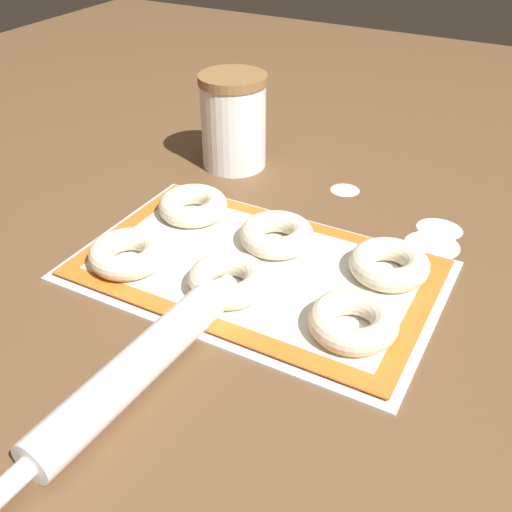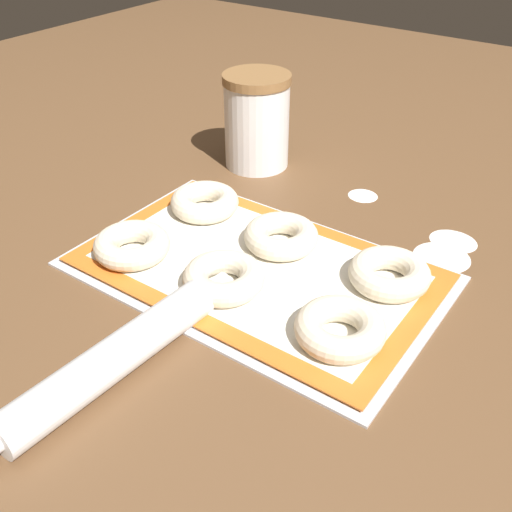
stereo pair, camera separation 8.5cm
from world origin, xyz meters
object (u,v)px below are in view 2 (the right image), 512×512
at_px(baking_tray, 256,270).
at_px(bagel_back_right, 389,273).
at_px(bagel_back_left, 205,202).
at_px(bagel_back_center, 281,236).
at_px(rolling_pin, 113,359).
at_px(bagel_front_center, 224,278).
at_px(bagel_front_left, 132,245).
at_px(bagel_front_right, 340,328).
at_px(flour_canister, 257,121).

xyz_separation_m(baking_tray, bagel_back_right, (0.17, 0.07, 0.02)).
bearing_deg(bagel_back_left, bagel_back_right, -1.28).
relative_size(bagel_back_center, bagel_back_right, 1.00).
xyz_separation_m(bagel_back_left, rolling_pin, (0.14, -0.34, -0.00)).
relative_size(baking_tray, bagel_front_center, 4.64).
bearing_deg(bagel_front_left, rolling_pin, -50.38).
bearing_deg(bagel_front_right, bagel_back_center, 142.56).
bearing_deg(flour_canister, bagel_front_center, -60.89).
relative_size(baking_tray, rolling_pin, 1.32).
xyz_separation_m(bagel_front_left, bagel_back_center, (0.16, 0.15, 0.00)).
distance_m(bagel_front_left, flour_canister, 0.38).
distance_m(bagel_front_right, rolling_pin, 0.27).
bearing_deg(bagel_back_right, bagel_front_right, -90.15).
bearing_deg(bagel_front_left, flour_canister, 96.36).
distance_m(bagel_front_center, flour_canister, 0.42).
relative_size(bagel_front_center, bagel_front_right, 1.00).
distance_m(baking_tray, flour_canister, 0.37).
height_order(bagel_front_right, bagel_back_center, same).
height_order(bagel_back_center, rolling_pin, rolling_pin).
xyz_separation_m(bagel_front_left, bagel_front_center, (0.16, 0.01, 0.00)).
bearing_deg(baking_tray, bagel_back_right, 22.36).
xyz_separation_m(bagel_back_center, rolling_pin, (-0.02, -0.33, -0.00)).
height_order(bagel_front_left, bagel_back_right, same).
distance_m(bagel_front_right, bagel_back_right, 0.14).
relative_size(bagel_front_left, bagel_back_left, 1.00).
relative_size(baking_tray, flour_canister, 2.97).
distance_m(bagel_back_right, rolling_pin, 0.38).
height_order(baking_tray, rolling_pin, rolling_pin).
relative_size(baking_tray, bagel_back_left, 4.64).
relative_size(bagel_back_right, flour_canister, 0.64).
height_order(bagel_back_left, bagel_back_center, same).
height_order(baking_tray, bagel_back_center, bagel_back_center).
xyz_separation_m(bagel_front_center, flour_canister, (-0.20, 0.36, 0.06)).
bearing_deg(bagel_back_left, baking_tray, -26.25).
bearing_deg(bagel_front_left, bagel_back_right, 24.42).
bearing_deg(bagel_front_left, baking_tray, 26.52).
bearing_deg(rolling_pin, bagel_back_center, 87.21).
height_order(bagel_front_right, rolling_pin, rolling_pin).
relative_size(bagel_front_center, rolling_pin, 0.29).
bearing_deg(bagel_back_right, bagel_front_center, -142.22).
bearing_deg(bagel_front_right, bagel_front_center, -179.96).
bearing_deg(bagel_back_left, bagel_front_center, -43.56).
height_order(bagel_front_right, bagel_back_left, same).
distance_m(bagel_front_left, bagel_front_center, 0.16).
height_order(bagel_back_left, bagel_back_right, same).
bearing_deg(baking_tray, bagel_back_center, 90.07).
distance_m(bagel_back_center, rolling_pin, 0.33).
relative_size(bagel_front_center, bagel_back_left, 1.00).
distance_m(bagel_front_left, bagel_back_left, 0.16).
distance_m(bagel_back_left, bagel_back_center, 0.16).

